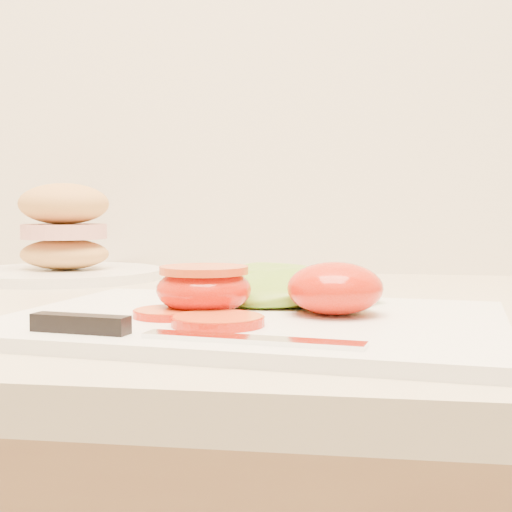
# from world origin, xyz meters

# --- Properties ---
(cutting_board) EXTENTS (0.40, 0.32, 0.01)m
(cutting_board) POSITION_xyz_m (-0.30, 1.54, 0.94)
(cutting_board) COLOR white
(cutting_board) RESTS_ON counter
(tomato_half_dome) EXTENTS (0.07, 0.07, 0.04)m
(tomato_half_dome) POSITION_xyz_m (-0.23, 1.55, 0.96)
(tomato_half_dome) COLOR red
(tomato_half_dome) RESTS_ON cutting_board
(tomato_half_cut) EXTENTS (0.07, 0.07, 0.04)m
(tomato_half_cut) POSITION_xyz_m (-0.34, 1.54, 0.96)
(tomato_half_cut) COLOR red
(tomato_half_cut) RESTS_ON cutting_board
(tomato_slice_0) EXTENTS (0.06, 0.06, 0.01)m
(tomato_slice_0) POSITION_xyz_m (-0.31, 1.49, 0.94)
(tomato_slice_0) COLOR #D55221
(tomato_slice_0) RESTS_ON cutting_board
(tomato_slice_1) EXTENTS (0.06, 0.06, 0.01)m
(tomato_slice_1) POSITION_xyz_m (-0.36, 1.52, 0.94)
(tomato_slice_1) COLOR #D55221
(tomato_slice_1) RESTS_ON cutting_board
(lettuce_leaf_0) EXTENTS (0.18, 0.16, 0.03)m
(lettuce_leaf_0) POSITION_xyz_m (-0.30, 1.62, 0.95)
(lettuce_leaf_0) COLOR #8BB530
(lettuce_leaf_0) RESTS_ON cutting_board
(lettuce_leaf_1) EXTENTS (0.12, 0.08, 0.03)m
(lettuce_leaf_1) POSITION_xyz_m (-0.25, 1.62, 0.95)
(lettuce_leaf_1) COLOR #8BB530
(lettuce_leaf_1) RESTS_ON cutting_board
(knife) EXTENTS (0.22, 0.05, 0.01)m
(knife) POSITION_xyz_m (-0.35, 1.44, 0.94)
(knife) COLOR silver
(knife) RESTS_ON cutting_board
(sandwich_plate) EXTENTS (0.25, 0.25, 0.12)m
(sandwich_plate) POSITION_xyz_m (-0.60, 1.87, 0.97)
(sandwich_plate) COLOR white
(sandwich_plate) RESTS_ON counter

